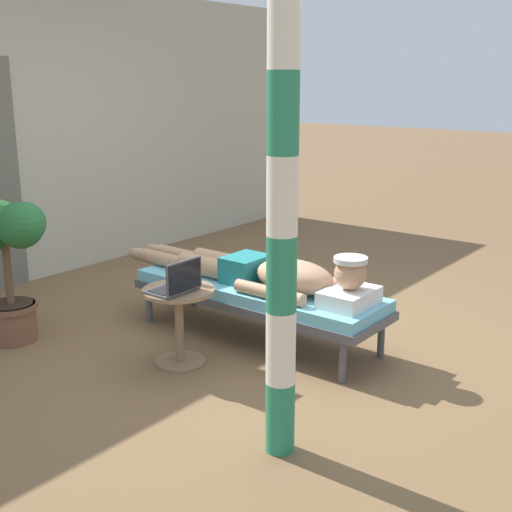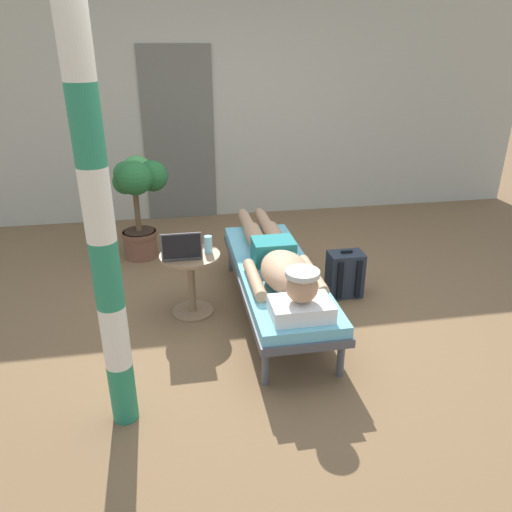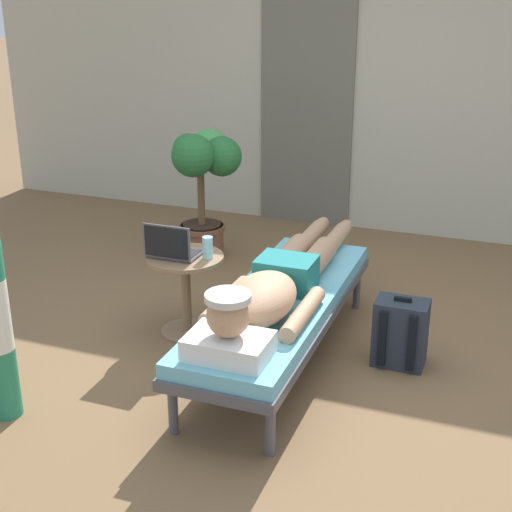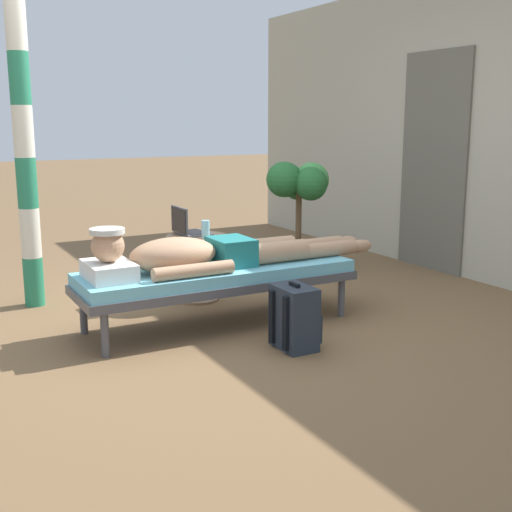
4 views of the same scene
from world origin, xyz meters
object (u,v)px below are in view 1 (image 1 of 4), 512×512
backpack (286,286)px  porch_post (282,196)px  person_reclining (268,273)px  potted_plant (10,248)px  lounge_chair (257,294)px  laptop (177,284)px  side_table (179,313)px  drink_glass (192,273)px

backpack → porch_post: size_ratio=0.16×
person_reclining → potted_plant: 1.84m
lounge_chair → laptop: bearing=173.2°
side_table → drink_glass: size_ratio=3.78×
side_table → lounge_chair: bearing=-11.7°
side_table → backpack: (1.33, 0.08, -0.16)m
side_table → drink_glass: (0.15, 0.01, 0.24)m
drink_glass → lounge_chair: bearing=-16.1°
side_table → porch_post: bearing=-111.8°
person_reclining → backpack: size_ratio=5.12×
person_reclining → laptop: 0.75m
side_table → backpack: 1.35m
lounge_chair → potted_plant: (-1.10, 1.37, 0.35)m
backpack → drink_glass: bearing=-176.8°
side_table → person_reclining: bearing=-19.0°
person_reclining → porch_post: porch_post is taller
laptop → potted_plant: size_ratio=0.30×
backpack → potted_plant: size_ratio=0.41×
lounge_chair → drink_glass: drink_glass is taller
person_reclining → drink_glass: person_reclining is taller
laptop → backpack: (1.39, 0.13, -0.39)m
person_reclining → backpack: person_reclining is taller
laptop → potted_plant: (-0.37, 1.28, 0.11)m
drink_glass → porch_post: bearing=-117.6°
side_table → porch_post: size_ratio=0.20×
drink_glass → backpack: size_ratio=0.33×
laptop → porch_post: porch_post is taller
lounge_chair → side_table: side_table is taller
lounge_chair → porch_post: porch_post is taller
person_reclining → side_table: 0.73m
backpack → porch_post: porch_post is taller
drink_glass → potted_plant: (-0.58, 1.22, 0.10)m
drink_glass → porch_post: (-0.62, -1.18, 0.74)m
laptop → porch_post: 1.41m
person_reclining → potted_plant: bearing=127.0°
drink_glass → side_table: bearing=-175.5°
lounge_chair → backpack: 0.72m
laptop → drink_glass: (0.21, 0.06, 0.01)m
backpack → potted_plant: 2.17m
porch_post → laptop: bearing=70.0°
drink_glass → backpack: 1.25m
backpack → lounge_chair: bearing=-162.0°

